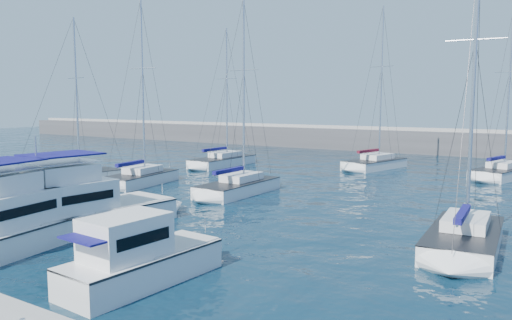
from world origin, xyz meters
The scene contains 12 objects.
ground centered at (0.00, 0.00, 0.00)m, with size 220.00×220.00×0.00m, color black.
breakwater centered at (0.00, 52.00, 1.05)m, with size 160.00×6.00×4.45m.
motor_yacht_port_inner centered at (-1.58, -1.54, 1.13)m, with size 4.92×10.10×4.69m.
motor_yacht_stbd_inner centered at (-1.53, -5.17, 1.13)m, with size 4.99×9.31×4.69m.
motor_yacht_stbd_outer centered at (7.11, -5.69, 0.94)m, with size 2.87×6.68×3.20m.
sailboat_mid_a centered at (-15.50, 8.44, 0.52)m, with size 4.59×8.84×14.45m.
sailboat_mid_b centered at (-10.03, 11.19, 0.54)m, with size 4.09×7.76×15.75m.
sailboat_mid_c centered at (-0.47, 12.11, 0.53)m, with size 2.96×7.76×15.03m.
sailboat_mid_e centered at (16.78, 6.04, 0.54)m, with size 3.56×7.92×15.85m.
sailboat_back_a centered at (-11.57, 25.15, 0.53)m, with size 3.25×8.60×15.31m.
sailboat_back_b centered at (3.33, 32.04, 0.56)m, with size 5.00×8.34×17.21m.
sailboat_back_c centered at (15.45, 31.65, 0.54)m, with size 4.86×7.83×15.62m.
Camera 1 is at (20.88, -18.83, 6.95)m, focal length 35.00 mm.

